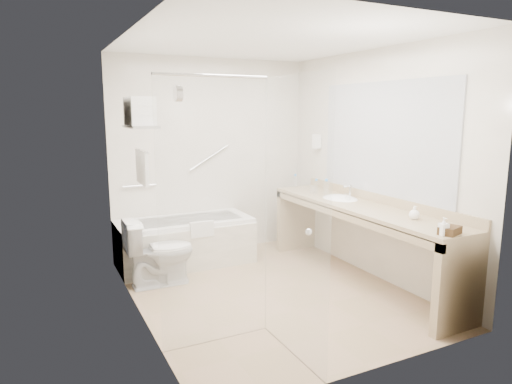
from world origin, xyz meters
name	(u,v)px	position (x,y,z in m)	size (l,w,h in m)	color
floor	(269,292)	(0.00, 0.00, 0.00)	(3.20, 3.20, 0.00)	tan
ceiling	(270,40)	(0.00, 0.00, 2.50)	(2.60, 3.20, 0.10)	white
wall_back	(212,157)	(0.00, 1.60, 1.25)	(2.60, 0.10, 2.50)	silver
wall_front	(380,200)	(0.00, -1.60, 1.25)	(2.60, 0.10, 2.50)	silver
wall_left	(136,181)	(-1.30, 0.00, 1.25)	(0.10, 3.20, 2.50)	silver
wall_right	(373,165)	(1.30, 0.00, 1.25)	(0.10, 3.20, 2.50)	silver
bathtub	(185,242)	(-0.50, 1.24, 0.28)	(1.60, 0.73, 0.59)	white
grab_bar_short	(140,186)	(-0.95, 1.56, 0.95)	(0.03, 0.03, 0.40)	silver
grab_bar_long	(209,158)	(-0.05, 1.56, 1.25)	(0.03, 0.03, 0.60)	silver
shower_enclosure	(253,216)	(-0.63, -0.93, 1.07)	(0.96, 0.91, 2.11)	silver
towel_shelf	(140,121)	(-1.17, 0.35, 1.75)	(0.24, 0.55, 0.81)	silver
vanity_counter	(360,224)	(1.02, -0.15, 0.64)	(0.55, 2.70, 0.95)	tan
sink	(340,201)	(1.05, 0.25, 0.82)	(0.40, 0.52, 0.14)	white
faucet	(351,191)	(1.20, 0.25, 0.93)	(0.03, 0.03, 0.14)	silver
mirror	(383,139)	(1.29, -0.15, 1.55)	(0.02, 2.00, 1.20)	#B3B7BF
hairdryer_unit	(317,141)	(1.25, 1.05, 1.45)	(0.08, 0.10, 0.18)	white
toilet	(160,252)	(-0.95, 0.70, 0.36)	(0.41, 0.73, 0.71)	white
amenity_basket	(450,230)	(0.93, -1.40, 0.88)	(0.19, 0.13, 0.06)	#432D18
soap_bottle_a	(443,231)	(0.86, -1.40, 0.88)	(0.07, 0.15, 0.07)	white
soap_bottle_b	(414,214)	(1.06, -0.89, 0.90)	(0.10, 0.13, 0.10)	white
water_bottle_left	(316,187)	(0.98, 0.64, 0.93)	(0.06, 0.06, 0.18)	silver
water_bottle_mid	(326,189)	(0.97, 0.41, 0.95)	(0.06, 0.06, 0.21)	silver
water_bottle_right	(295,182)	(0.96, 1.10, 0.93)	(0.06, 0.06, 0.18)	silver
drinking_glass_near	(348,197)	(1.03, 0.08, 0.89)	(0.07, 0.07, 0.08)	silver
drinking_glass_far	(313,189)	(0.96, 0.68, 0.90)	(0.07, 0.07, 0.09)	silver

